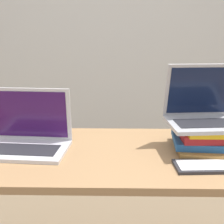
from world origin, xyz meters
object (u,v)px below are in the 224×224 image
wireless_keyboard (214,166)px  laptop_on_books (203,112)px  book_stack (199,138)px  laptop_left (26,138)px

wireless_keyboard → laptop_on_books: bearing=89.0°
book_stack → laptop_on_books: laptop_on_books is taller
laptop_left → wireless_keyboard: (0.78, -0.19, -0.05)m
laptop_on_books → wireless_keyboard: bearing=-91.0°
laptop_left → book_stack: size_ratio=1.35×
wireless_keyboard → book_stack: bearing=93.2°
laptop_left → book_stack: 0.77m
book_stack → laptop_on_books: (0.01, 0.02, 0.11)m
book_stack → wireless_keyboard: 0.20m
laptop_left → laptop_on_books: bearing=1.9°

